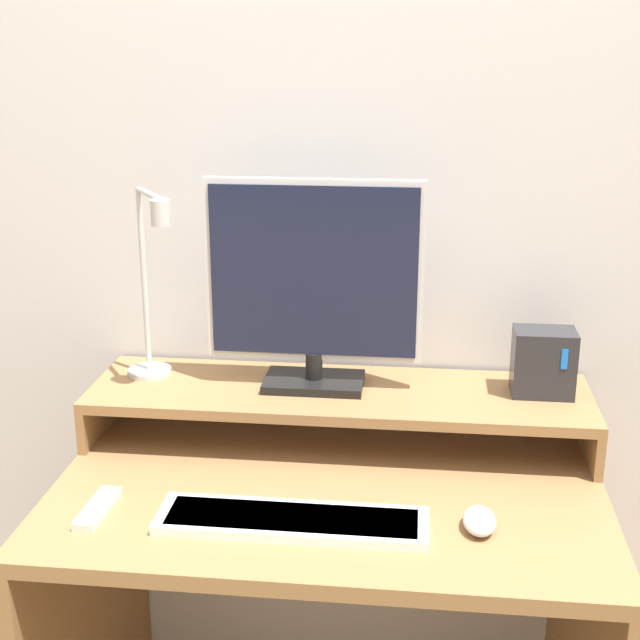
% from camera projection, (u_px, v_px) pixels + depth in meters
% --- Properties ---
extents(wall_back, '(6.00, 0.05, 2.50)m').
position_uv_depth(wall_back, '(348.00, 205.00, 1.94)').
color(wall_back, silver).
rests_on(wall_back, ground_plane).
extents(desk, '(1.05, 0.69, 0.78)m').
position_uv_depth(desk, '(329.00, 589.00, 1.80)').
color(desk, olive).
rests_on(desk, ground_plane).
extents(monitor_shelf, '(1.05, 0.29, 0.11)m').
position_uv_depth(monitor_shelf, '(339.00, 397.00, 1.88)').
color(monitor_shelf, olive).
rests_on(monitor_shelf, desk).
extents(monitor, '(0.45, 0.13, 0.44)m').
position_uv_depth(monitor, '(314.00, 282.00, 1.83)').
color(monitor, black).
rests_on(monitor, monitor_shelf).
extents(desk_lamp, '(0.15, 0.19, 0.42)m').
position_uv_depth(desk_lamp, '(152.00, 293.00, 1.86)').
color(desk_lamp, silver).
rests_on(desk_lamp, monitor_shelf).
extents(router_dock, '(0.13, 0.09, 0.14)m').
position_uv_depth(router_dock, '(543.00, 362.00, 1.83)').
color(router_dock, '#28282D').
rests_on(router_dock, monitor_shelf).
extents(keyboard, '(0.48, 0.13, 0.02)m').
position_uv_depth(keyboard, '(292.00, 521.00, 1.56)').
color(keyboard, white).
rests_on(keyboard, desk).
extents(mouse, '(0.06, 0.09, 0.03)m').
position_uv_depth(mouse, '(480.00, 521.00, 1.55)').
color(mouse, silver).
rests_on(mouse, desk).
extents(remote_control, '(0.04, 0.14, 0.02)m').
position_uv_depth(remote_control, '(97.00, 509.00, 1.61)').
color(remote_control, white).
rests_on(remote_control, desk).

